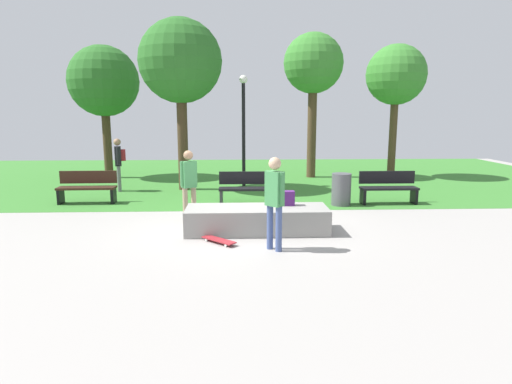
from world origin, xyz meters
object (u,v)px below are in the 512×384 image
tree_slender_maple (104,82)px  pedestrian_with_backpack (119,160)px  tree_young_birch (180,63)px  trash_bin (341,189)px  lamp_post (244,119)px  concrete_ledge (257,220)px  tree_tall_oak (396,76)px  skater_watching (189,180)px  park_bench_by_oak (87,186)px  tree_leaning_ash (313,66)px  skater_performing_trick (275,196)px  park_bench_near_path (248,187)px  park_bench_near_lamppost (388,187)px  skateboard_by_ledge (219,240)px  backpack_on_ledge (288,198)px

tree_slender_maple → pedestrian_with_backpack: tree_slender_maple is taller
tree_young_birch → trash_bin: 6.56m
tree_slender_maple → lamp_post: tree_slender_maple is taller
concrete_ledge → tree_tall_oak: (5.69, 7.85, 3.66)m
concrete_ledge → tree_tall_oak: size_ratio=0.59×
skater_watching → park_bench_by_oak: (-3.15, 2.26, -0.51)m
tree_leaning_ash → tree_young_birch: 5.43m
tree_leaning_ash → lamp_post: tree_leaning_ash is taller
skater_performing_trick → park_bench_by_oak: skater_performing_trick is taller
park_bench_near_path → tree_tall_oak: 8.39m
skater_performing_trick → tree_tall_oak: tree_tall_oak is taller
tree_tall_oak → park_bench_near_lamppost: bearing=-110.2°
trash_bin → tree_tall_oak: bearing=58.2°
skateboard_by_ledge → tree_leaning_ash: tree_leaning_ash is taller
park_bench_near_path → lamp_post: size_ratio=0.42×
skater_performing_trick → backpack_on_ledge: bearing=74.2°
skateboard_by_ledge → lamp_post: size_ratio=0.19×
skateboard_by_ledge → tree_leaning_ash: size_ratio=0.13×
skater_watching → skateboard_by_ledge: bearing=-66.8°
tree_slender_maple → trash_bin: bearing=-34.7°
tree_young_birch → trash_bin: (4.70, -2.73, -3.68)m
park_bench_by_oak → pedestrian_with_backpack: pedestrian_with_backpack is taller
lamp_post → skater_performing_trick: bearing=-86.2°
tree_slender_maple → pedestrian_with_backpack: bearing=-67.7°
skater_watching → tree_slender_maple: bearing=118.9°
concrete_ledge → skateboard_by_ledge: 1.15m
trash_bin → park_bench_by_oak: bearing=175.4°
skater_watching → park_bench_near_lamppost: size_ratio=1.05×
park_bench_near_lamppost → pedestrian_with_backpack: bearing=164.3°
tree_young_birch → lamp_post: 2.77m
concrete_ledge → park_bench_near_lamppost: bearing=36.5°
tree_slender_maple → tree_tall_oak: size_ratio=0.99×
tree_tall_oak → pedestrian_with_backpack: 10.74m
park_bench_near_path → tree_leaning_ash: tree_leaning_ash is taller
lamp_post → pedestrian_with_backpack: lamp_post is taller
backpack_on_ledge → park_bench_by_oak: bearing=149.0°
skater_performing_trick → park_bench_near_lamppost: 5.49m
park_bench_by_oak → trash_bin: 7.18m
skater_watching → tree_leaning_ash: size_ratio=0.30×
backpack_on_ledge → park_bench_near_path: bearing=105.5°
tree_young_birch → backpack_on_ledge: bearing=-60.6°
skater_performing_trick → park_bench_near_lamppost: size_ratio=1.09×
tree_leaning_ash → pedestrian_with_backpack: tree_leaning_ash is taller
park_bench_near_path → concrete_ledge: bearing=-87.1°
pedestrian_with_backpack → concrete_ledge: bearing=-50.1°
backpack_on_ledge → park_bench_near_lamppost: park_bench_near_lamppost is taller
backpack_on_ledge → skater_watching: (-2.24, 0.78, 0.29)m
tree_slender_maple → skater_performing_trick: bearing=-58.5°
backpack_on_ledge → tree_slender_maple: 10.59m
park_bench_by_oak → concrete_ledge: bearing=-34.5°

